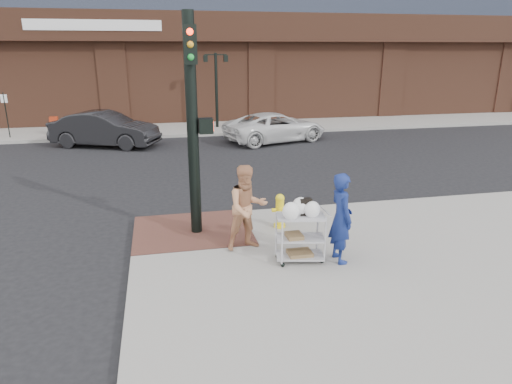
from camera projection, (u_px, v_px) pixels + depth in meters
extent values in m
plane|color=black|center=(222.00, 249.00, 10.42)|extent=(220.00, 220.00, 0.00)
cube|color=gray|center=(306.00, 96.00, 42.74)|extent=(65.00, 36.00, 0.15)
cube|color=#562C28|center=(192.00, 230.00, 11.09)|extent=(2.80, 2.40, 0.01)
cylinder|color=black|center=(216.00, 91.00, 25.09)|extent=(0.16, 0.16, 4.00)
cube|color=black|center=(216.00, 55.00, 24.52)|extent=(1.20, 0.06, 0.06)
cube|color=black|center=(205.00, 59.00, 24.47)|extent=(0.22, 0.22, 0.35)
cube|color=black|center=(226.00, 58.00, 24.69)|extent=(0.22, 0.22, 0.35)
cylinder|color=black|center=(7.00, 115.00, 22.32)|extent=(0.05, 0.05, 2.20)
cylinder|color=black|center=(193.00, 128.00, 10.27)|extent=(0.26, 0.26, 5.00)
cube|color=black|center=(206.00, 126.00, 10.31)|extent=(0.32, 0.28, 0.34)
cube|color=#FF260C|center=(213.00, 126.00, 10.34)|extent=(0.02, 0.18, 0.22)
cube|color=black|center=(190.00, 45.00, 9.46)|extent=(0.28, 0.18, 0.80)
imported|color=navy|center=(341.00, 218.00, 9.24)|extent=(0.48, 0.71, 1.88)
imported|color=tan|center=(247.00, 208.00, 9.83)|extent=(1.04, 0.88, 1.89)
imported|color=black|center=(105.00, 129.00, 21.05)|extent=(5.19, 3.48, 1.62)
imported|color=silver|center=(276.00, 127.00, 22.23)|extent=(5.53, 3.73, 1.41)
cube|color=#A7A6AC|center=(301.00, 217.00, 9.21)|extent=(1.05, 0.72, 0.03)
cube|color=#A7A6AC|center=(300.00, 238.00, 9.35)|extent=(1.05, 0.72, 0.03)
cube|color=#A7A6AC|center=(300.00, 255.00, 9.47)|extent=(1.05, 0.72, 0.03)
cube|color=black|center=(305.00, 207.00, 9.23)|extent=(0.24, 0.15, 0.34)
cube|color=brown|center=(294.00, 236.00, 9.31)|extent=(0.32, 0.37, 0.09)
cube|color=brown|center=(300.00, 253.00, 9.45)|extent=(0.49, 0.39, 0.08)
cylinder|color=yellow|center=(280.00, 225.00, 11.28)|extent=(0.28, 0.28, 0.08)
cylinder|color=yellow|center=(280.00, 212.00, 11.17)|extent=(0.20, 0.20, 0.62)
sphere|color=yellow|center=(280.00, 198.00, 11.07)|extent=(0.22, 0.22, 0.22)
cylinder|color=yellow|center=(280.00, 210.00, 11.16)|extent=(0.40, 0.09, 0.09)
cube|color=#A02B12|center=(55.00, 126.00, 23.25)|extent=(0.40, 0.37, 0.91)
cube|color=gold|center=(91.00, 126.00, 23.16)|extent=(0.47, 0.44, 0.95)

